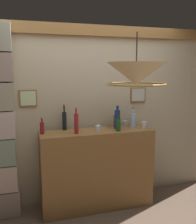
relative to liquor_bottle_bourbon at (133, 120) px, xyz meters
name	(u,v)px	position (x,y,z in m)	size (l,w,h in m)	color
panelled_rear_partition	(91,110)	(-0.51, 0.27, 0.13)	(3.79, 0.15, 2.40)	#BCAD8E
bar_shelf_unit	(97,169)	(-0.51, -0.01, -0.63)	(1.46, 0.42, 1.05)	olive
liquor_bottle_bourbon	(133,120)	(0.00, 0.00, 0.00)	(0.08, 0.08, 0.28)	#A8C4DF
liquor_bottle_gin	(116,121)	(-0.21, 0.09, -0.01)	(0.07, 0.07, 0.22)	brown
liquor_bottle_mezcal	(42,128)	(-1.20, 0.02, -0.02)	(0.05, 0.05, 0.21)	maroon
liquor_bottle_amaro	(76,123)	(-0.80, -0.10, 0.03)	(0.05, 0.05, 0.32)	maroon
liquor_bottle_tequila	(118,125)	(-0.26, -0.12, -0.02)	(0.06, 0.06, 0.24)	#1A5223
liquor_bottle_rye	(64,120)	(-0.91, 0.15, 0.02)	(0.06, 0.06, 0.33)	black
liquor_bottle_vermouth	(117,119)	(-0.23, -0.01, 0.03)	(0.08, 0.08, 0.31)	navy
glass_tumbler_rocks	(145,125)	(0.12, -0.10, -0.05)	(0.06, 0.06, 0.10)	silver
glass_tumbler_highball	(98,129)	(-0.52, -0.08, -0.06)	(0.07, 0.07, 0.08)	silver
glass_tumbler_shot	(125,123)	(-0.05, 0.13, -0.07)	(0.06, 0.06, 0.07)	silver
pendant_lamp	(136,74)	(-0.44, -0.98, 0.63)	(0.54, 0.54, 0.46)	beige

